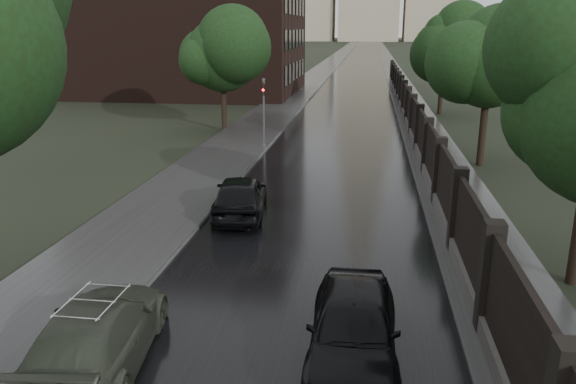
{
  "coord_description": "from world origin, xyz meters",
  "views": [
    {
      "loc": [
        1.73,
        -7.15,
        6.79
      ],
      "look_at": [
        -0.83,
        10.69,
        1.5
      ],
      "focal_mm": 35.0,
      "sensor_mm": 36.0,
      "label": 1
    }
  ],
  "objects_px": {
    "volga_sedan": "(96,335)",
    "tree_right_c": "(444,52)",
    "tree_right_b": "(489,67)",
    "traffic_light": "(264,106)",
    "car_right_near": "(353,327)",
    "tree_left_far": "(222,52)",
    "hatchback_left": "(240,196)"
  },
  "relations": [
    {
      "from": "tree_right_b",
      "to": "volga_sedan",
      "type": "height_order",
      "value": "tree_right_b"
    },
    {
      "from": "tree_right_b",
      "to": "car_right_near",
      "type": "xyz_separation_m",
      "value": [
        -5.9,
        -18.63,
        -4.16
      ]
    },
    {
      "from": "tree_left_far",
      "to": "tree_right_c",
      "type": "bearing_deg",
      "value": 32.83
    },
    {
      "from": "tree_right_b",
      "to": "tree_right_c",
      "type": "distance_m",
      "value": 18.0
    },
    {
      "from": "volga_sedan",
      "to": "tree_right_c",
      "type": "bearing_deg",
      "value": -114.04
    },
    {
      "from": "traffic_light",
      "to": "volga_sedan",
      "type": "relative_size",
      "value": 0.78
    },
    {
      "from": "tree_left_far",
      "to": "traffic_light",
      "type": "xyz_separation_m",
      "value": [
        3.7,
        -5.01,
        -2.84
      ]
    },
    {
      "from": "traffic_light",
      "to": "hatchback_left",
      "type": "xyz_separation_m",
      "value": [
        1.43,
        -12.62,
        -1.61
      ]
    },
    {
      "from": "volga_sedan",
      "to": "hatchback_left",
      "type": "distance_m",
      "value": 10.04
    },
    {
      "from": "tree_left_far",
      "to": "tree_right_b",
      "type": "distance_m",
      "value": 17.45
    },
    {
      "from": "traffic_light",
      "to": "car_right_near",
      "type": "bearing_deg",
      "value": -74.74
    },
    {
      "from": "tree_left_far",
      "to": "tree_right_b",
      "type": "xyz_separation_m",
      "value": [
        15.5,
        -8.0,
        -0.29
      ]
    },
    {
      "from": "tree_left_far",
      "to": "car_right_near",
      "type": "bearing_deg",
      "value": -70.18
    },
    {
      "from": "tree_left_far",
      "to": "hatchback_left",
      "type": "bearing_deg",
      "value": -73.76
    },
    {
      "from": "tree_right_b",
      "to": "volga_sedan",
      "type": "relative_size",
      "value": 1.37
    },
    {
      "from": "tree_right_c",
      "to": "hatchback_left",
      "type": "xyz_separation_m",
      "value": [
        -10.37,
        -27.62,
        -4.17
      ]
    },
    {
      "from": "traffic_light",
      "to": "volga_sedan",
      "type": "distance_m",
      "value": 22.7
    },
    {
      "from": "tree_right_b",
      "to": "hatchback_left",
      "type": "height_order",
      "value": "tree_right_b"
    },
    {
      "from": "tree_left_far",
      "to": "tree_right_b",
      "type": "relative_size",
      "value": 1.05
    },
    {
      "from": "tree_right_c",
      "to": "car_right_near",
      "type": "distance_m",
      "value": 37.33
    },
    {
      "from": "tree_left_far",
      "to": "car_right_near",
      "type": "height_order",
      "value": "tree_left_far"
    },
    {
      "from": "tree_right_b",
      "to": "traffic_light",
      "type": "bearing_deg",
      "value": 165.76
    },
    {
      "from": "hatchback_left",
      "to": "car_right_near",
      "type": "distance_m",
      "value": 10.06
    },
    {
      "from": "hatchback_left",
      "to": "car_right_near",
      "type": "bearing_deg",
      "value": 109.35
    },
    {
      "from": "tree_right_b",
      "to": "hatchback_left",
      "type": "relative_size",
      "value": 1.52
    },
    {
      "from": "traffic_light",
      "to": "car_right_near",
      "type": "relative_size",
      "value": 0.86
    },
    {
      "from": "volga_sedan",
      "to": "hatchback_left",
      "type": "relative_size",
      "value": 1.11
    },
    {
      "from": "tree_right_b",
      "to": "traffic_light",
      "type": "height_order",
      "value": "tree_right_b"
    },
    {
      "from": "tree_left_far",
      "to": "tree_right_b",
      "type": "bearing_deg",
      "value": -27.3
    },
    {
      "from": "tree_right_c",
      "to": "hatchback_left",
      "type": "relative_size",
      "value": 1.52
    },
    {
      "from": "tree_right_c",
      "to": "hatchback_left",
      "type": "bearing_deg",
      "value": -110.57
    },
    {
      "from": "tree_right_c",
      "to": "volga_sedan",
      "type": "bearing_deg",
      "value": -106.43
    }
  ]
}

